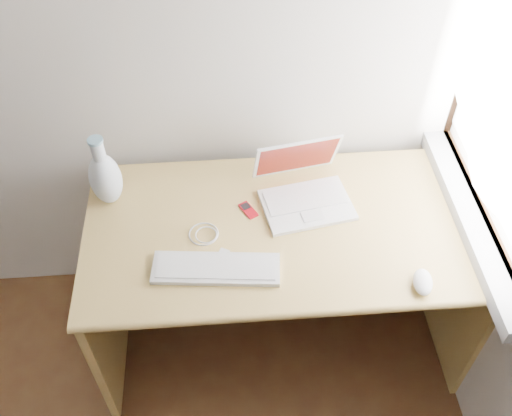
{
  "coord_description": "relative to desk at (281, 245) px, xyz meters",
  "views": [
    {
      "loc": [
        0.82,
        0.01,
        2.33
      ],
      "look_at": [
        0.92,
        1.35,
        0.86
      ],
      "focal_mm": 40.0,
      "sensor_mm": 36.0,
      "label": 1
    }
  ],
  "objects": [
    {
      "name": "desk",
      "position": [
        0.0,
        0.0,
        0.0
      ],
      "size": [
        1.45,
        0.73,
        0.77
      ],
      "color": "tan",
      "rests_on": "floor"
    },
    {
      "name": "laptop",
      "position": [
        0.09,
        0.04,
        0.27
      ],
      "size": [
        0.36,
        0.32,
        0.22
      ],
      "rotation": [
        0.0,
        0.0,
        0.18
      ],
      "color": "white",
      "rests_on": "desk"
    },
    {
      "name": "external_keyboard",
      "position": [
        -0.26,
        -0.27,
        0.23
      ],
      "size": [
        0.44,
        0.17,
        0.02
      ],
      "rotation": [
        0.0,
        0.0,
        -0.1
      ],
      "color": "silver",
      "rests_on": "desk"
    },
    {
      "name": "mouse",
      "position": [
        0.42,
        -0.38,
        0.24
      ],
      "size": [
        0.09,
        0.12,
        0.04
      ],
      "primitive_type": "ellipsoid",
      "rotation": [
        0.0,
        0.0,
        -0.21
      ],
      "color": "white",
      "rests_on": "desk"
    },
    {
      "name": "ipod",
      "position": [
        -0.13,
        -0.01,
        0.23
      ],
      "size": [
        0.07,
        0.09,
        0.01
      ],
      "rotation": [
        0.0,
        0.0,
        0.51
      ],
      "color": "#AB0B17",
      "rests_on": "desk"
    },
    {
      "name": "cable_coil",
      "position": [
        -0.3,
        -0.11,
        0.23
      ],
      "size": [
        0.11,
        0.11,
        0.01
      ],
      "primitive_type": "torus",
      "rotation": [
        0.0,
        0.0,
        0.02
      ],
      "color": "silver",
      "rests_on": "desk"
    },
    {
      "name": "remote",
      "position": [
        -0.24,
        -0.23,
        0.23
      ],
      "size": [
        0.07,
        0.09,
        0.01
      ],
      "primitive_type": "cube",
      "rotation": [
        0.0,
        0.0,
        -0.48
      ],
      "color": "silver",
      "rests_on": "desk"
    },
    {
      "name": "vase",
      "position": [
        -0.64,
        0.09,
        0.34
      ],
      "size": [
        0.12,
        0.12,
        0.3
      ],
      "color": "silver",
      "rests_on": "desk"
    }
  ]
}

